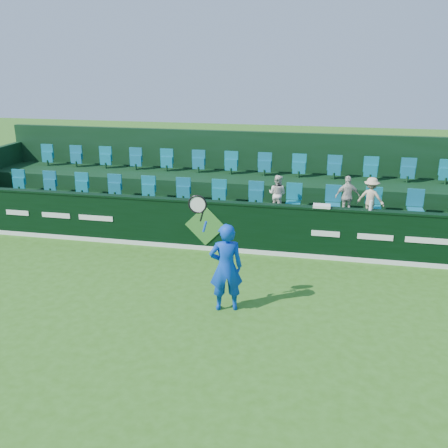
% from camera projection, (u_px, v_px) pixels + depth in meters
% --- Properties ---
extents(ground, '(60.00, 60.00, 0.00)m').
position_uv_depth(ground, '(157.00, 322.00, 9.69)').
color(ground, '#306518').
rests_on(ground, ground).
extents(sponsor_hoarding, '(16.00, 0.25, 1.35)m').
position_uv_depth(sponsor_hoarding, '(206.00, 225.00, 13.19)').
color(sponsor_hoarding, black).
rests_on(sponsor_hoarding, ground).
extents(stand_tier_front, '(16.00, 2.00, 0.80)m').
position_uv_depth(stand_tier_front, '(216.00, 222.00, 14.29)').
color(stand_tier_front, black).
rests_on(stand_tier_front, ground).
extents(stand_tier_back, '(16.00, 1.80, 1.30)m').
position_uv_depth(stand_tier_back, '(229.00, 197.00, 15.98)').
color(stand_tier_back, black).
rests_on(stand_tier_back, ground).
extents(stand_rear, '(16.00, 4.10, 2.60)m').
position_uv_depth(stand_rear, '(231.00, 176.00, 16.21)').
color(stand_rear, black).
rests_on(stand_rear, ground).
extents(seat_row_front, '(13.50, 0.50, 0.60)m').
position_uv_depth(seat_row_front, '(218.00, 195.00, 14.44)').
color(seat_row_front, '#10768B').
rests_on(seat_row_front, stand_tier_front).
extents(seat_row_back, '(13.50, 0.50, 0.60)m').
position_uv_depth(seat_row_back, '(231.00, 165.00, 15.95)').
color(seat_row_back, '#10768B').
rests_on(seat_row_back, stand_tier_back).
extents(tennis_player, '(1.15, 0.61, 2.45)m').
position_uv_depth(tennis_player, '(226.00, 267.00, 9.93)').
color(tennis_player, '#0B3DC3').
rests_on(tennis_player, ground).
extents(spectator_left, '(0.62, 0.55, 1.06)m').
position_uv_depth(spectator_left, '(277.00, 194.00, 13.68)').
color(spectator_left, white).
rests_on(spectator_left, stand_tier_front).
extents(spectator_middle, '(0.70, 0.43, 1.12)m').
position_uv_depth(spectator_middle, '(347.00, 197.00, 13.30)').
color(spectator_middle, silver).
rests_on(spectator_middle, stand_tier_front).
extents(spectator_right, '(0.81, 0.61, 1.11)m').
position_uv_depth(spectator_right, '(371.00, 198.00, 13.18)').
color(spectator_right, beige).
rests_on(spectator_right, stand_tier_front).
extents(towel, '(0.42, 0.28, 0.06)m').
position_uv_depth(towel, '(322.00, 206.00, 12.38)').
color(towel, white).
rests_on(towel, sponsor_hoarding).
extents(drinks_bottle, '(0.08, 0.08, 0.25)m').
position_uv_depth(drinks_bottle, '(371.00, 205.00, 12.12)').
color(drinks_bottle, white).
rests_on(drinks_bottle, sponsor_hoarding).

